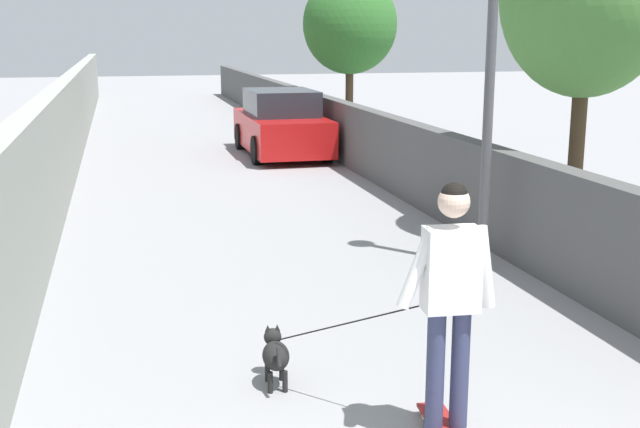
# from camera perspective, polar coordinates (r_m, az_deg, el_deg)

# --- Properties ---
(ground_plane) EXTENTS (80.00, 80.00, 0.00)m
(ground_plane) POSITION_cam_1_polar(r_m,az_deg,el_deg) (16.59, -7.24, 2.78)
(ground_plane) COLOR gray
(wall_left) EXTENTS (48.00, 0.30, 1.93)m
(wall_left) POSITION_cam_1_polar(r_m,az_deg,el_deg) (14.40, -18.13, 4.62)
(wall_left) COLOR #999E93
(wall_left) RESTS_ON ground
(fence_right) EXTENTS (48.00, 0.30, 1.35)m
(fence_right) POSITION_cam_1_polar(r_m,az_deg,el_deg) (15.19, 4.75, 4.50)
(fence_right) COLOR #4C4C4C
(fence_right) RESTS_ON ground
(tree_right_near) EXTENTS (2.53, 2.53, 4.40)m
(tree_right_near) POSITION_cam_1_polar(r_m,az_deg,el_deg) (22.10, 2.14, 13.30)
(tree_right_near) COLOR #473523
(tree_right_near) RESTS_ON ground
(lamp_post) EXTENTS (0.36, 0.36, 4.45)m
(lamp_post) POSITION_cam_1_polar(r_m,az_deg,el_deg) (9.84, 12.17, 13.61)
(lamp_post) COLOR #4C4C51
(lamp_post) RESTS_ON ground
(person_skateboarder) EXTENTS (0.25, 0.71, 1.78)m
(person_skateboarder) POSITION_cam_1_polar(r_m,az_deg,el_deg) (5.60, 9.27, -5.15)
(person_skateboarder) COLOR #333859
(person_skateboarder) RESTS_ON skateboard
(dog) EXTENTS (1.46, 1.15, 1.06)m
(dog) POSITION_cam_1_polar(r_m,az_deg,el_deg) (6.67, -3.14, -9.86)
(dog) COLOR black
(dog) RESTS_ON ground
(car_near) EXTENTS (4.05, 1.80, 1.54)m
(car_near) POSITION_cam_1_polar(r_m,az_deg,el_deg) (19.08, -2.77, 6.33)
(car_near) COLOR #B71414
(car_near) RESTS_ON ground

